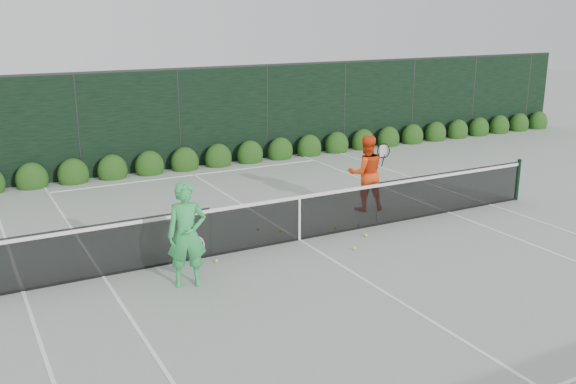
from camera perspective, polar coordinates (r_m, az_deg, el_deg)
ground at (r=13.63m, az=1.01°, el=-4.29°), size 80.00×80.00×0.00m
tennis_net at (r=13.44m, az=0.93°, el=-2.18°), size 12.90×0.10×1.07m
player_woman at (r=11.28m, az=-8.98°, el=-3.78°), size 0.78×0.62×1.87m
player_man at (r=15.57m, az=6.94°, el=1.70°), size 1.06×0.93×1.84m
court_lines at (r=13.62m, az=1.01°, el=-4.27°), size 11.03×23.83×0.01m
windscreen_fence at (r=10.99m, az=7.99°, el=-1.08°), size 32.00×21.07×3.06m
hedge_row at (r=19.85m, az=-9.15°, el=2.62°), size 31.66×0.65×0.94m
tennis_balls at (r=13.77m, az=2.05°, el=-3.93°), size 3.73×2.11×0.07m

